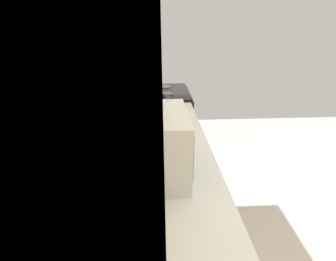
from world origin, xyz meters
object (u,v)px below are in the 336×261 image
(microwave, at_px, (149,145))
(bowl, at_px, (164,133))
(oven_range, at_px, (153,138))
(kettle, at_px, (162,109))

(microwave, bearing_deg, bowl, -11.58)
(oven_range, xyz_separation_m, microwave, (-1.48, 0.04, 0.59))
(microwave, relative_size, kettle, 2.22)
(kettle, bearing_deg, bowl, 180.00)
(microwave, bearing_deg, kettle, -7.20)
(bowl, bearing_deg, kettle, 0.00)
(oven_range, xyz_separation_m, kettle, (-0.73, -0.06, 0.52))
(oven_range, relative_size, bowl, 6.94)
(bowl, height_order, kettle, kettle)
(oven_range, distance_m, microwave, 1.59)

